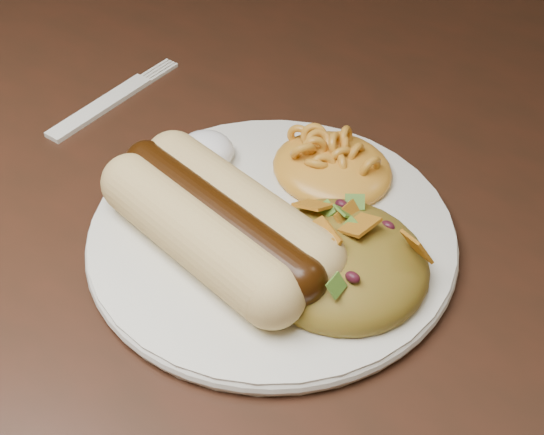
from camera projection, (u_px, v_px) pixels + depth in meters
The scene contains 7 objects.
table at pixel (241, 204), 0.65m from camera, with size 1.60×0.90×0.75m.
plate at pixel (272, 236), 0.48m from camera, with size 0.23×0.23×0.01m, color silver.
hotdog at pixel (218, 220), 0.46m from camera, with size 0.14×0.09×0.04m.
mac_and_cheese at pixel (333, 155), 0.51m from camera, with size 0.08×0.08×0.03m, color orange.
sour_cream at pixel (205, 147), 0.52m from camera, with size 0.04×0.04×0.02m, color white.
taco_salad at pixel (340, 250), 0.44m from camera, with size 0.11×0.10×0.05m.
fork at pixel (100, 107), 0.59m from camera, with size 0.02×0.13×0.00m, color white.
Camera 1 is at (0.31, -0.36, 1.10)m, focal length 50.00 mm.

